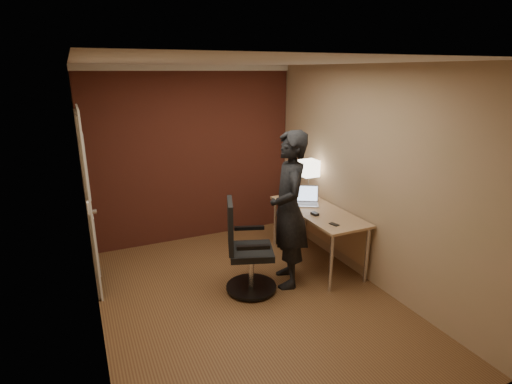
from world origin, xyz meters
TOP-DOWN VIEW (x-y plane):
  - room at (-0.27, 1.54)m, footprint 4.00×4.00m
  - desk at (1.25, 0.48)m, footprint 0.60×1.50m
  - desk_lamp at (1.32, 0.95)m, footprint 0.22×0.22m
  - laptop at (1.17, 0.75)m, footprint 0.41×0.39m
  - mouse at (1.04, 0.32)m, footprint 0.07×0.11m
  - phone at (1.07, -0.04)m, footprint 0.09×0.13m
  - office_chair at (0.06, 0.20)m, footprint 0.61×0.67m
  - person at (0.59, 0.18)m, footprint 0.63×0.77m

SIDE VIEW (x-z plane):
  - office_chair at x=0.06m, z-range -0.06..1.00m
  - desk at x=1.25m, z-range 0.24..0.97m
  - phone at x=1.07m, z-range 0.73..0.74m
  - mouse at x=1.04m, z-range 0.73..0.76m
  - laptop at x=1.17m, z-range 0.68..0.91m
  - person at x=0.59m, z-range 0.00..1.81m
  - desk_lamp at x=1.32m, z-range 0.88..1.41m
  - room at x=-0.27m, z-range -0.63..3.37m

